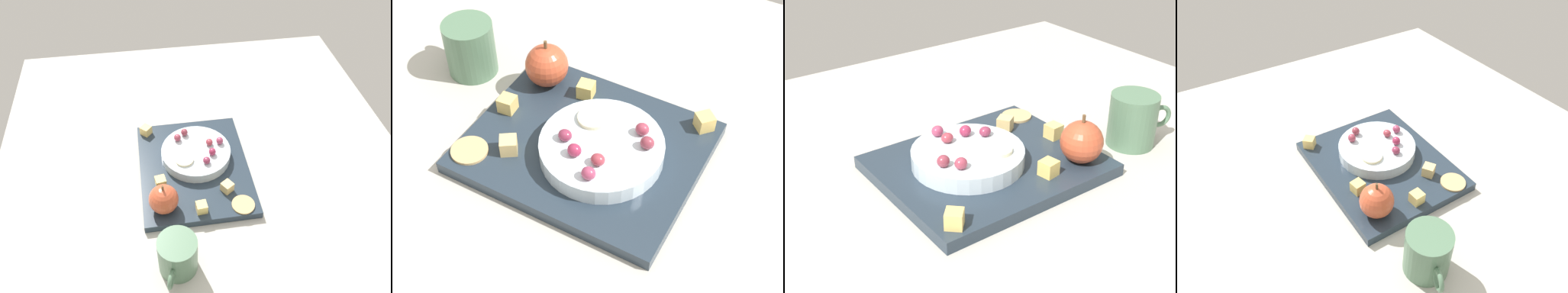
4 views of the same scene
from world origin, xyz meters
TOP-DOWN VIEW (x-y plane):
  - table at (0.00, 0.00)cm, footprint 118.83×104.36cm
  - platter at (1.63, 2.82)cm, footprint 32.17×26.44cm
  - serving_dish at (4.62, 1.89)cm, footprint 17.17×17.17cm
  - apple_whole at (-9.83, 11.23)cm, footprint 6.60×6.60cm
  - apple_stem at (-9.83, 11.23)cm, footprint 0.50×0.50cm
  - cheese_cube_0 at (-6.93, -3.68)cm, footprint 3.26×3.26cm
  - cheese_cube_1 at (14.98, 13.69)cm, footprint 3.32×3.32cm
  - cheese_cube_2 at (-3.13, 11.42)cm, footprint 2.69×2.69cm
  - cheese_cube_3 at (-11.71, 3.10)cm, footprint 2.54×2.54cm
  - cracker_0 at (-11.71, -6.42)cm, footprint 5.22×5.22cm
  - grape_0 at (0.12, -0.22)cm, footprint 1.94×1.74cm
  - grape_1 at (6.02, -4.34)cm, footprint 1.94×1.74cm
  - grape_2 at (5.95, -1.69)cm, footprint 1.94×1.74cm
  - grape_3 at (10.32, 4.00)cm, footprint 1.94×1.74cm
  - grape_4 at (8.65, 5.99)cm, footprint 1.94×1.74cm
  - grape_5 at (2.50, -1.82)cm, footprint 1.94×1.74cm
  - apple_slice_0 at (1.51, 5.16)cm, footprint 4.44×4.44cm
  - cup at (-23.27, 9.79)cm, footprint 10.82×7.93cm

SIDE VIEW (x-z plane):
  - table at x=0.00cm, z-range 0.00..3.39cm
  - platter at x=1.63cm, z-range 3.39..5.32cm
  - cracker_0 at x=-11.71cm, z-range 5.32..5.72cm
  - cheese_cube_0 at x=-6.93cm, z-range 5.32..7.67cm
  - cheese_cube_1 at x=14.98cm, z-range 5.32..7.67cm
  - cheese_cube_2 at x=-3.13cm, z-range 5.32..7.67cm
  - cheese_cube_3 at x=-11.71cm, z-range 5.32..7.67cm
  - serving_dish at x=4.62cm, z-range 5.32..7.89cm
  - cup at x=-23.27cm, z-range 3.39..12.33cm
  - apple_slice_0 at x=1.51cm, z-range 7.89..8.49cm
  - apple_whole at x=-9.83cm, z-range 5.32..11.92cm
  - grape_0 at x=0.12cm, z-range 7.89..9.48cm
  - grape_2 at x=5.95cm, z-range 7.89..9.50cm
  - grape_1 at x=6.02cm, z-range 7.89..9.64cm
  - grape_4 at x=8.65cm, z-range 7.89..9.67cm
  - grape_5 at x=2.50cm, z-range 7.89..9.70cm
  - grape_3 at x=10.32cm, z-range 7.89..9.70cm
  - apple_stem at x=-9.83cm, z-range 11.92..13.12cm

